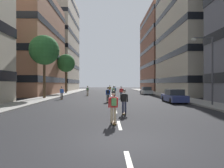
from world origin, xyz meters
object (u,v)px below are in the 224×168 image
parked_car_mid (174,96)px  skater_1 (110,89)px  street_tree_near (66,63)px  skater_0 (124,100)px  parked_car_near (146,91)px  skater_4 (121,92)px  streetlamp_right (209,63)px  skater_8 (114,91)px  skater_9 (88,90)px  skater_3 (113,105)px  skater_6 (115,90)px  street_tree_far (44,50)px  skater_7 (108,93)px  skater_5 (62,92)px

parked_car_mid → skater_1: bearing=108.8°
street_tree_near → skater_0: street_tree_near is taller
street_tree_near → skater_0: bearing=-69.9°
parked_car_mid → parked_car_near: bearing=90.0°
skater_0 → skater_4: size_ratio=1.00×
streetlamp_right → skater_1: streetlamp_right is taller
streetlamp_right → skater_0: bearing=-151.2°
streetlamp_right → skater_8: streetlamp_right is taller
skater_1 → skater_0: bearing=-88.4°
skater_9 → skater_8: bearing=-37.9°
skater_8 → skater_4: bearing=-68.6°
street_tree_near → streetlamp_right: bearing=-51.3°
streetlamp_right → skater_8: size_ratio=3.65×
skater_3 → streetlamp_right: bearing=40.5°
street_tree_near → parked_car_near: bearing=-11.9°
skater_1 → skater_6: size_ratio=1.00×
skater_4 → skater_6: (-0.78, 5.93, 0.00)m
skater_6 → skater_1: bearing=95.3°
skater_1 → skater_3: 32.68m
skater_4 → parked_car_mid: bearing=-49.5°
street_tree_far → skater_8: size_ratio=5.00×
skater_3 → skater_8: bearing=88.3°
skater_4 → skater_7: (-1.95, -5.91, 0.03)m
street_tree_near → street_tree_far: bearing=-90.0°
skater_5 → skater_8: 8.59m
street_tree_near → skater_7: (9.06, -19.08, -5.50)m
parked_car_near → skater_3: skater_3 is taller
skater_3 → skater_6: same height
parked_car_near → skater_6: size_ratio=2.47×
skater_9 → skater_5: bearing=-107.9°
parked_car_mid → skater_5: size_ratio=2.47×
streetlamp_right → skater_6: 18.49m
skater_5 → skater_7: (6.33, -3.91, 0.00)m
skater_9 → skater_0: bearing=-77.0°
skater_0 → skater_6: 20.79m
parked_car_near → street_tree_near: street_tree_near is taller
parked_car_mid → skater_3: bearing=-122.0°
streetlamp_right → skater_9: (-13.33, 16.37, -3.12)m
parked_car_mid → street_tree_near: bearing=130.1°
skater_1 → street_tree_near: bearing=-171.8°
street_tree_near → skater_6: (10.23, -7.23, -5.53)m
street_tree_far → street_tree_near: bearing=90.0°
skater_7 → skater_9: (-3.68, 12.09, 0.00)m
skater_1 → skater_7: bearing=-91.0°
streetlamp_right → skater_4: 13.16m
skater_6 → skater_0: bearing=-90.0°
street_tree_near → skater_0: (10.24, -28.02, -5.53)m
parked_car_mid → skater_6: skater_6 is taller
streetlamp_right → skater_3: bearing=-139.5°
skater_4 → street_tree_far: bearing=-175.5°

